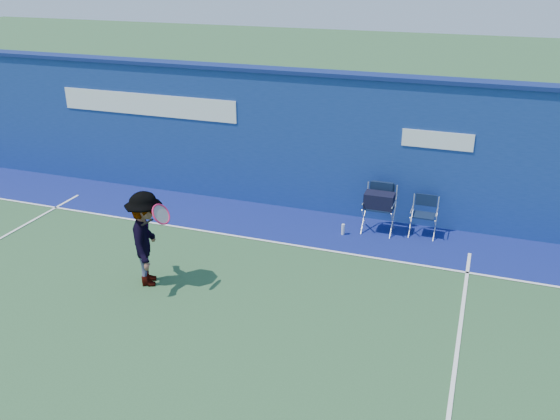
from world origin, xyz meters
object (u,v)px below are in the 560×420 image
(directors_chair_left, at_px, (379,212))
(tennis_player, at_px, (147,239))
(water_bottle, at_px, (343,229))
(directors_chair_right, at_px, (423,224))

(directors_chair_left, distance_m, tennis_player, 4.80)
(tennis_player, bearing_deg, water_bottle, 48.10)
(water_bottle, height_order, tennis_player, tennis_player)
(tennis_player, bearing_deg, directors_chair_left, 45.62)
(directors_chair_left, distance_m, directors_chair_right, 0.92)
(directors_chair_right, relative_size, water_bottle, 3.52)
(water_bottle, bearing_deg, directors_chair_left, 32.24)
(directors_chair_right, height_order, tennis_player, tennis_player)
(water_bottle, bearing_deg, directors_chair_right, 18.84)
(directors_chair_left, height_order, water_bottle, directors_chair_left)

